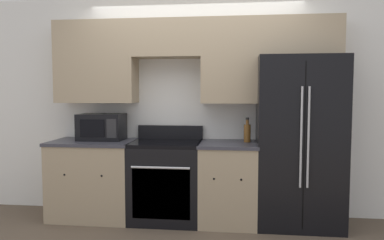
{
  "coord_description": "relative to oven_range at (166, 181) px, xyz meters",
  "views": [
    {
      "loc": [
        0.49,
        -3.82,
        1.47
      ],
      "look_at": [
        -0.0,
        0.31,
        1.15
      ],
      "focal_mm": 35.0,
      "sensor_mm": 36.0,
      "label": 1
    }
  ],
  "objects": [
    {
      "name": "oven_range",
      "position": [
        0.0,
        0.0,
        0.0
      ],
      "size": [
        0.78,
        0.65,
        1.06
      ],
      "color": "black",
      "rests_on": "ground_plane"
    },
    {
      "name": "refrigerator",
      "position": [
        1.47,
        0.07,
        0.47
      ],
      "size": [
        0.9,
        0.79,
        1.85
      ],
      "color": "black",
      "rests_on": "ground_plane"
    },
    {
      "name": "lower_cabinets_left",
      "position": [
        -0.86,
        -0.0,
        -0.0
      ],
      "size": [
        0.96,
        0.64,
        0.9
      ],
      "color": "tan",
      "rests_on": "ground_plane"
    },
    {
      "name": "ground_plane",
      "position": [
        0.3,
        -0.31,
        -0.46
      ],
      "size": [
        12.0,
        12.0,
        0.0
      ],
      "primitive_type": "plane",
      "color": "brown"
    },
    {
      "name": "wall_back",
      "position": [
        0.31,
        0.27,
        1.07
      ],
      "size": [
        8.0,
        0.39,
        2.6
      ],
      "color": "white",
      "rests_on": "ground_plane"
    },
    {
      "name": "microwave",
      "position": [
        -0.78,
        0.07,
        0.6
      ],
      "size": [
        0.51,
        0.36,
        0.31
      ],
      "color": "black",
      "rests_on": "lower_cabinets_left"
    },
    {
      "name": "lower_cabinets_right",
      "position": [
        0.7,
        -0.0,
        -0.0
      ],
      "size": [
        0.65,
        0.64,
        0.9
      ],
      "color": "tan",
      "rests_on": "ground_plane"
    },
    {
      "name": "bottle",
      "position": [
        0.91,
        0.09,
        0.56
      ],
      "size": [
        0.08,
        0.08,
        0.28
      ],
      "color": "brown",
      "rests_on": "lower_cabinets_right"
    }
  ]
}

